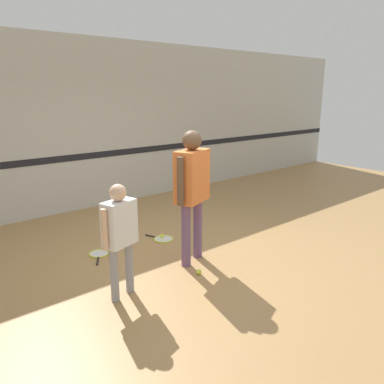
% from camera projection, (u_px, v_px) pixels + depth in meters
% --- Properties ---
extents(ground_plane, '(16.00, 16.00, 0.00)m').
position_uv_depth(ground_plane, '(191.00, 260.00, 5.09)').
color(ground_plane, '#A87F4C').
extents(wall_back, '(16.00, 0.07, 3.20)m').
position_uv_depth(wall_back, '(84.00, 126.00, 7.02)').
color(wall_back, beige).
rests_on(wall_back, ground_plane).
extents(person_instructor, '(0.63, 0.43, 1.75)m').
position_uv_depth(person_instructor, '(192.00, 183.00, 4.78)').
color(person_instructor, '#6B4C70').
rests_on(person_instructor, ground_plane).
extents(person_student_left, '(0.47, 0.29, 1.29)m').
position_uv_depth(person_student_left, '(120.00, 229.00, 3.98)').
color(person_student_left, gray).
rests_on(person_student_left, ground_plane).
extents(racket_spare_on_floor, '(0.40, 0.52, 0.03)m').
position_uv_depth(racket_spare_on_floor, '(163.00, 239.00, 5.79)').
color(racket_spare_on_floor, '#C6D838').
rests_on(racket_spare_on_floor, ground_plane).
extents(racket_second_spare, '(0.38, 0.51, 0.03)m').
position_uv_depth(racket_second_spare, '(99.00, 254.00, 5.24)').
color(racket_second_spare, '#C6D838').
rests_on(racket_second_spare, ground_plane).
extents(tennis_ball_near_instructor, '(0.07, 0.07, 0.07)m').
position_uv_depth(tennis_ball_near_instructor, '(199.00, 272.00, 4.67)').
color(tennis_ball_near_instructor, '#CCE038').
rests_on(tennis_ball_near_instructor, ground_plane).
extents(tennis_ball_by_spare_racket, '(0.07, 0.07, 0.07)m').
position_uv_depth(tennis_ball_by_spare_racket, '(162.00, 236.00, 5.84)').
color(tennis_ball_by_spare_racket, '#CCE038').
rests_on(tennis_ball_by_spare_racket, ground_plane).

